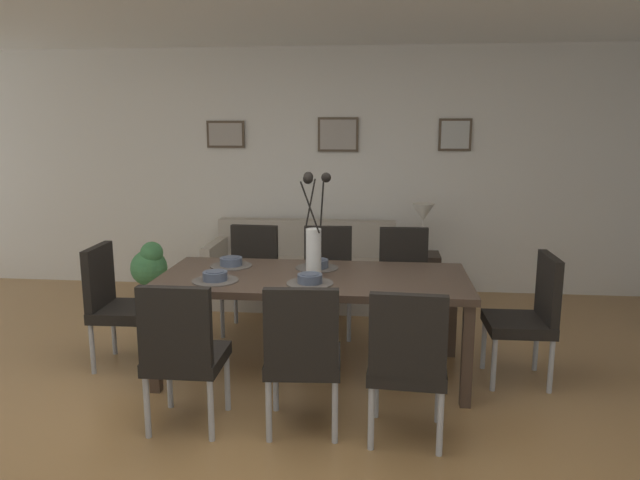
{
  "coord_description": "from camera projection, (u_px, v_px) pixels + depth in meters",
  "views": [
    {
      "loc": [
        0.74,
        -3.19,
        1.82
      ],
      "look_at": [
        0.28,
        1.16,
        0.95
      ],
      "focal_mm": 33.32,
      "sensor_mm": 36.0,
      "label": 1
    }
  ],
  "objects": [
    {
      "name": "table_lamp",
      "position": [
        423.0,
        217.0,
        5.89
      ],
      "size": [
        0.22,
        0.22,
        0.51
      ],
      "color": "beige",
      "rests_on": "side_table"
    },
    {
      "name": "bowl_near_right",
      "position": [
        231.0,
        261.0,
        4.52
      ],
      "size": [
        0.17,
        0.17,
        0.07
      ],
      "color": "#475166",
      "rests_on": "dining_table"
    },
    {
      "name": "side_table",
      "position": [
        421.0,
        279.0,
        6.02
      ],
      "size": [
        0.36,
        0.36,
        0.52
      ],
      "primitive_type": "cube",
      "color": "black",
      "rests_on": "ground"
    },
    {
      "name": "back_wall_panel",
      "position": [
        314.0,
        171.0,
        6.46
      ],
      "size": [
        9.0,
        0.1,
        2.6
      ],
      "primitive_type": "cube",
      "color": "silver",
      "rests_on": "ground"
    },
    {
      "name": "dining_chair_near_right",
      "position": [
        252.0,
        273.0,
        5.24
      ],
      "size": [
        0.46,
        0.46,
        0.92
      ],
      "color": "black",
      "rests_on": "ground"
    },
    {
      "name": "ground_plane",
      "position": [
        253.0,
        432.0,
        3.54
      ],
      "size": [
        9.0,
        9.0,
        0.0
      ],
      "primitive_type": "plane",
      "color": "olive"
    },
    {
      "name": "dining_chair_head_west",
      "position": [
        115.0,
        300.0,
        4.45
      ],
      "size": [
        0.45,
        0.45,
        0.92
      ],
      "color": "black",
      "rests_on": "ground"
    },
    {
      "name": "sofa",
      "position": [
        303.0,
        274.0,
        6.13
      ],
      "size": [
        1.89,
        0.84,
        0.8
      ],
      "color": "#A89E8E",
      "rests_on": "ground"
    },
    {
      "name": "placemat_far_left",
      "position": [
        310.0,
        283.0,
        4.03
      ],
      "size": [
        0.32,
        0.32,
        0.01
      ],
      "primitive_type": "cylinder",
      "color": "#4C4742",
      "rests_on": "dining_table"
    },
    {
      "name": "dining_chair_near_left",
      "position": [
        183.0,
        349.0,
        3.48
      ],
      "size": [
        0.44,
        0.44,
        0.92
      ],
      "color": "black",
      "rests_on": "ground"
    },
    {
      "name": "framed_picture_left",
      "position": [
        226.0,
        134.0,
        6.41
      ],
      "size": [
        0.41,
        0.03,
        0.29
      ],
      "color": "#473828"
    },
    {
      "name": "dining_table",
      "position": [
        314.0,
        284.0,
        4.26
      ],
      "size": [
        2.2,
        0.98,
        0.74
      ],
      "color": "#3D2D23",
      "rests_on": "ground"
    },
    {
      "name": "dining_chair_mid_right",
      "position": [
        404.0,
        277.0,
        5.12
      ],
      "size": [
        0.45,
        0.45,
        0.92
      ],
      "color": "black",
      "rests_on": "ground"
    },
    {
      "name": "placemat_far_right",
      "position": [
        317.0,
        268.0,
        4.46
      ],
      "size": [
        0.32,
        0.32,
        0.01
      ],
      "primitive_type": "cylinder",
      "color": "#4C4742",
      "rests_on": "dining_table"
    },
    {
      "name": "dining_chair_mid_left",
      "position": [
        407.0,
        359.0,
        3.34
      ],
      "size": [
        0.47,
        0.47,
        0.92
      ],
      "color": "black",
      "rests_on": "ground"
    },
    {
      "name": "bowl_near_left",
      "position": [
        215.0,
        275.0,
        4.09
      ],
      "size": [
        0.17,
        0.17,
        0.07
      ],
      "color": "#475166",
      "rests_on": "dining_table"
    },
    {
      "name": "dining_chair_far_right",
      "position": [
        328.0,
        274.0,
        5.19
      ],
      "size": [
        0.47,
        0.47,
        0.92
      ],
      "color": "black",
      "rests_on": "ground"
    },
    {
      "name": "bowl_far_left",
      "position": [
        310.0,
        278.0,
        4.03
      ],
      "size": [
        0.17,
        0.17,
        0.07
      ],
      "color": "#475166",
      "rests_on": "dining_table"
    },
    {
      "name": "framed_picture_right",
      "position": [
        455.0,
        135.0,
        6.16
      ],
      "size": [
        0.34,
        0.03,
        0.33
      ],
      "color": "#473828"
    },
    {
      "name": "placemat_near_left",
      "position": [
        215.0,
        280.0,
        4.1
      ],
      "size": [
        0.32,
        0.32,
        0.01
      ],
      "primitive_type": "cylinder",
      "color": "#4C4742",
      "rests_on": "dining_table"
    },
    {
      "name": "dining_chair_head_east",
      "position": [
        530.0,
        312.0,
        4.16
      ],
      "size": [
        0.45,
        0.45,
        0.92
      ],
      "color": "black",
      "rests_on": "ground"
    },
    {
      "name": "framed_picture_center",
      "position": [
        338.0,
        135.0,
        6.29
      ],
      "size": [
        0.43,
        0.03,
        0.36
      ],
      "color": "#473828"
    },
    {
      "name": "potted_plant",
      "position": [
        150.0,
        271.0,
        5.89
      ],
      "size": [
        0.36,
        0.36,
        0.67
      ],
      "color": "brown",
      "rests_on": "ground"
    },
    {
      "name": "dining_chair_far_left",
      "position": [
        303.0,
        351.0,
        3.45
      ],
      "size": [
        0.47,
        0.47,
        0.92
      ],
      "color": "black",
      "rests_on": "ground"
    },
    {
      "name": "bowl_far_right",
      "position": [
        317.0,
        263.0,
        4.46
      ],
      "size": [
        0.17,
        0.17,
        0.07
      ],
      "color": "#475166",
      "rests_on": "dining_table"
    },
    {
      "name": "placemat_near_right",
      "position": [
        231.0,
        266.0,
        4.53
      ],
      "size": [
        0.32,
        0.32,
        0.01
      ],
      "primitive_type": "cylinder",
      "color": "#4C4742",
      "rests_on": "dining_table"
    },
    {
      "name": "centerpiece_vase",
      "position": [
        314.0,
        237.0,
        4.2
      ],
      "size": [
        0.21,
        0.23,
        0.73
      ],
      "color": "silver",
      "rests_on": "dining_table"
    }
  ]
}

